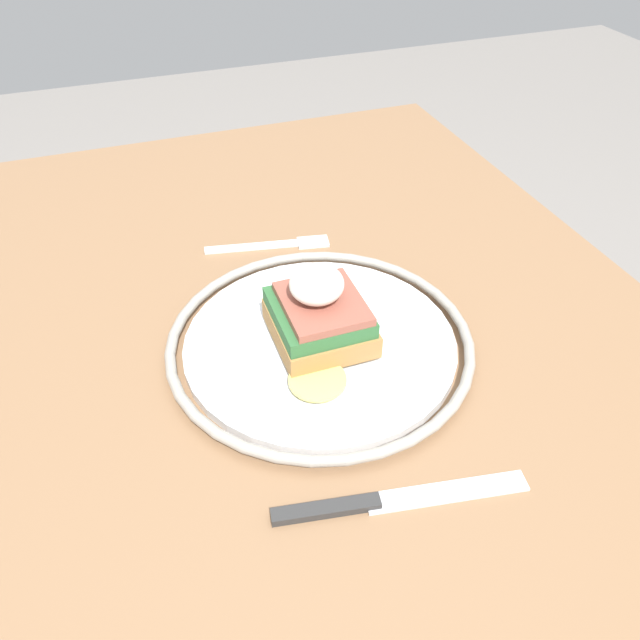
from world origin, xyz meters
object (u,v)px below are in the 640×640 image
plate (320,342)px  knife (380,502)px  fork (274,245)px  sandwich (319,314)px

plate → knife: bearing=-4.9°
fork → sandwich: bearing=-3.0°
plate → fork: bearing=177.3°
sandwich → plate: bearing=134.1°
plate → knife: 0.18m
sandwich → fork: size_ratio=0.87×
plate → fork: (-0.18, 0.01, -0.01)m
plate → knife: size_ratio=1.48×
fork → knife: knife is taller
plate → sandwich: size_ratio=2.30×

